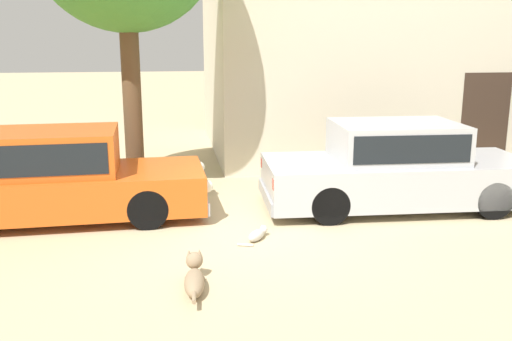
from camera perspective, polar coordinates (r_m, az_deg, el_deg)
ground_plane at (r=8.57m, az=0.05°, el=-6.18°), size 80.00×80.00×0.00m
parked_sedan_nearest at (r=9.53m, az=-19.57°, el=-0.44°), size 4.69×1.86×1.44m
parked_sedan_second at (r=9.90m, az=13.87°, el=0.44°), size 4.66×1.95×1.46m
stray_dog_spotted at (r=6.75m, az=-6.19°, el=-10.56°), size 0.27×1.11×0.36m
stray_cat at (r=8.23m, az=0.13°, el=-6.44°), size 0.49×0.49×0.17m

